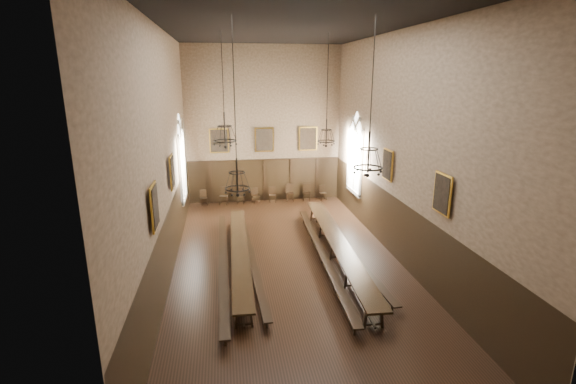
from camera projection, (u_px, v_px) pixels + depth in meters
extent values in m
cube|color=black|center=(288.00, 263.00, 16.78)|extent=(9.00, 18.00, 0.02)
cube|color=black|center=(288.00, 24.00, 14.36)|extent=(9.00, 18.00, 0.02)
cube|color=#8F7358|center=(264.00, 126.00, 24.15)|extent=(9.00, 0.02, 9.00)
cube|color=#8F7358|center=(371.00, 247.00, 7.00)|extent=(9.00, 0.02, 9.00)
cube|color=#8F7358|center=(163.00, 156.00, 14.90)|extent=(0.02, 18.00, 9.00)
cube|color=#8F7358|center=(402.00, 150.00, 16.25)|extent=(0.02, 18.00, 9.00)
cube|color=black|center=(240.00, 249.00, 16.42)|extent=(0.85, 9.61, 0.07)
cube|color=black|center=(338.00, 241.00, 16.90)|extent=(1.24, 10.80, 0.08)
cube|color=black|center=(223.00, 259.00, 16.09)|extent=(0.36, 10.41, 0.05)
cube|color=black|center=(252.00, 258.00, 16.32)|extent=(0.57, 9.08, 0.05)
cube|color=black|center=(322.00, 253.00, 16.68)|extent=(0.75, 10.57, 0.05)
cube|color=black|center=(346.00, 248.00, 17.26)|extent=(0.81, 9.45, 0.05)
cube|color=black|center=(204.00, 198.00, 24.24)|extent=(0.47, 0.47, 0.05)
cube|color=black|center=(204.00, 194.00, 24.34)|extent=(0.39, 0.12, 0.47)
cube|color=black|center=(223.00, 196.00, 24.37)|extent=(0.54, 0.54, 0.05)
cube|color=black|center=(223.00, 191.00, 24.48)|extent=(0.46, 0.14, 0.55)
cube|color=black|center=(241.00, 196.00, 24.53)|extent=(0.49, 0.49, 0.05)
cube|color=black|center=(241.00, 191.00, 24.63)|extent=(0.41, 0.12, 0.49)
cube|color=black|center=(256.00, 196.00, 24.71)|extent=(0.48, 0.48, 0.05)
cube|color=black|center=(255.00, 191.00, 24.80)|extent=(0.38, 0.14, 0.46)
cube|color=black|center=(273.00, 195.00, 24.84)|extent=(0.43, 0.43, 0.05)
cube|color=black|center=(272.00, 191.00, 24.94)|extent=(0.40, 0.07, 0.47)
cube|color=black|center=(290.00, 193.00, 25.03)|extent=(0.47, 0.47, 0.05)
cube|color=black|center=(289.00, 188.00, 25.14)|extent=(0.46, 0.06, 0.54)
cube|color=black|center=(307.00, 193.00, 25.13)|extent=(0.53, 0.53, 0.05)
cube|color=black|center=(306.00, 188.00, 25.24)|extent=(0.45, 0.12, 0.54)
cube|color=black|center=(323.00, 193.00, 25.28)|extent=(0.42, 0.42, 0.05)
cube|color=black|center=(322.00, 189.00, 25.38)|extent=(0.39, 0.07, 0.47)
cylinder|color=black|center=(222.00, 72.00, 16.49)|extent=(0.03, 0.03, 3.14)
torus|color=black|center=(225.00, 141.00, 17.22)|extent=(0.95, 0.95, 0.06)
torus|color=black|center=(225.00, 126.00, 17.06)|extent=(0.60, 0.60, 0.04)
cylinder|color=black|center=(225.00, 129.00, 17.09)|extent=(0.07, 0.07, 1.34)
cylinder|color=black|center=(328.00, 77.00, 17.30)|extent=(0.03, 0.03, 3.50)
torus|color=black|center=(326.00, 141.00, 18.03)|extent=(0.76, 0.76, 0.04)
torus|color=black|center=(326.00, 130.00, 17.89)|extent=(0.49, 0.49, 0.04)
cylinder|color=black|center=(326.00, 132.00, 17.92)|extent=(0.05, 0.05, 1.08)
cylinder|color=black|center=(234.00, 89.00, 12.56)|extent=(0.03, 0.03, 4.21)
torus|color=black|center=(237.00, 189.00, 13.39)|extent=(0.81, 0.81, 0.05)
torus|color=black|center=(237.00, 173.00, 13.25)|extent=(0.52, 0.52, 0.04)
cylinder|color=black|center=(237.00, 176.00, 13.27)|extent=(0.06, 0.06, 1.14)
cylinder|color=black|center=(373.00, 75.00, 12.45)|extent=(0.03, 0.03, 3.38)
torus|color=black|center=(368.00, 168.00, 13.21)|extent=(0.93, 0.93, 0.05)
torus|color=black|center=(369.00, 149.00, 13.05)|extent=(0.59, 0.59, 0.04)
cylinder|color=black|center=(369.00, 152.00, 13.08)|extent=(0.07, 0.07, 1.31)
cube|color=gold|center=(219.00, 141.00, 23.85)|extent=(1.10, 0.12, 1.40)
cube|color=black|center=(219.00, 141.00, 23.85)|extent=(0.98, 0.02, 1.28)
cube|color=gold|center=(264.00, 140.00, 24.24)|extent=(1.10, 0.12, 1.40)
cube|color=black|center=(264.00, 140.00, 24.24)|extent=(0.98, 0.02, 1.28)
cube|color=gold|center=(308.00, 139.00, 24.63)|extent=(1.10, 0.12, 1.40)
cube|color=black|center=(308.00, 139.00, 24.63)|extent=(0.98, 0.02, 1.28)
cube|color=gold|center=(172.00, 172.00, 16.09)|extent=(0.12, 1.00, 1.30)
cube|color=black|center=(172.00, 172.00, 16.09)|extent=(0.02, 0.88, 1.18)
cube|color=gold|center=(154.00, 207.00, 11.80)|extent=(0.12, 1.00, 1.30)
cube|color=black|center=(154.00, 207.00, 11.80)|extent=(0.02, 0.88, 1.18)
cube|color=gold|center=(388.00, 165.00, 17.39)|extent=(0.12, 1.00, 1.30)
cube|color=black|center=(388.00, 165.00, 17.39)|extent=(0.02, 0.88, 1.18)
cube|color=gold|center=(442.00, 194.00, 13.11)|extent=(0.12, 1.00, 1.30)
cube|color=black|center=(442.00, 194.00, 13.11)|extent=(0.02, 0.88, 1.18)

